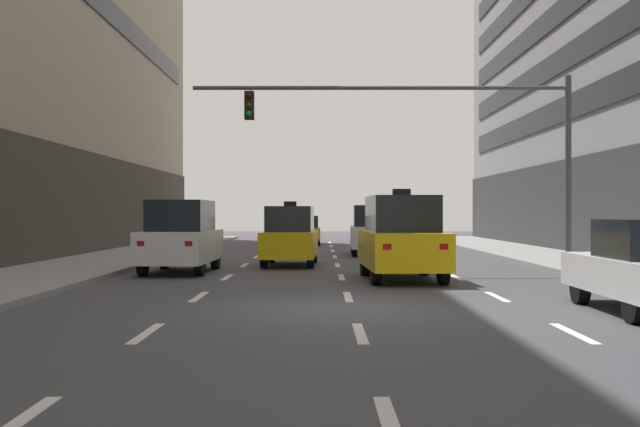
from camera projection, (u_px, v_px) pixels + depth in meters
ground_plane at (351, 308)px, 14.56m from camera, size 120.00×120.00×0.00m
lane_stripe_l1_s2 at (13, 425)px, 6.56m from camera, size 0.16×2.00×0.01m
lane_stripe_l1_s3 at (146, 333)px, 11.56m from camera, size 0.16×2.00×0.01m
lane_stripe_l1_s4 at (198, 297)px, 16.56m from camera, size 0.16×2.00×0.01m
lane_stripe_l1_s5 at (226, 277)px, 21.56m from camera, size 0.16×2.00×0.01m
lane_stripe_l1_s6 at (244, 265)px, 26.56m from camera, size 0.16×2.00×0.01m
lane_stripe_l1_s7 at (256, 257)px, 31.56m from camera, size 0.16×2.00×0.01m
lane_stripe_l1_s8 at (264, 251)px, 36.56m from camera, size 0.16×2.00×0.01m
lane_stripe_l1_s9 at (271, 246)px, 41.56m from camera, size 0.16×2.00×0.01m
lane_stripe_l1_s10 at (276, 242)px, 46.56m from camera, size 0.16×2.00×0.01m
lane_stripe_l2_s2 at (390, 425)px, 6.56m from camera, size 0.16×2.00×0.01m
lane_stripe_l2_s3 at (359, 333)px, 11.56m from camera, size 0.16×2.00×0.01m
lane_stripe_l2_s4 at (347, 297)px, 16.56m from camera, size 0.16×2.00×0.01m
lane_stripe_l2_s5 at (341, 277)px, 21.56m from camera, size 0.16×2.00×0.01m
lane_stripe_l2_s6 at (337, 265)px, 26.56m from camera, size 0.16×2.00×0.01m
lane_stripe_l2_s7 at (334, 257)px, 31.56m from camera, size 0.16×2.00×0.01m
lane_stripe_l2_s8 at (332, 251)px, 36.56m from camera, size 0.16×2.00×0.01m
lane_stripe_l2_s9 at (330, 246)px, 41.56m from camera, size 0.16×2.00×0.01m
lane_stripe_l2_s10 at (329, 242)px, 46.56m from camera, size 0.16×2.00×0.01m
lane_stripe_l3_s3 at (573, 333)px, 11.57m from camera, size 0.16×2.00×0.01m
lane_stripe_l3_s4 at (496, 297)px, 16.57m from camera, size 0.16×2.00×0.01m
lane_stripe_l3_s5 at (455, 277)px, 21.57m from camera, size 0.16×2.00×0.01m
lane_stripe_l3_s6 at (430, 265)px, 26.57m from camera, size 0.16×2.00×0.01m
lane_stripe_l3_s7 at (412, 257)px, 31.57m from camera, size 0.16×2.00×0.01m
lane_stripe_l3_s8 at (399, 251)px, 36.57m from camera, size 0.16×2.00×0.01m
lane_stripe_l3_s9 at (390, 246)px, 41.57m from camera, size 0.16×2.00×0.01m
lane_stripe_l3_s10 at (382, 242)px, 46.57m from camera, size 0.16×2.00×0.01m
car_driving_0 at (180, 237)px, 23.33m from camera, size 1.98×4.52×2.17m
taxi_driving_1 at (289, 236)px, 26.37m from camera, size 1.88×4.21×2.18m
taxi_driving_2 at (401, 238)px, 20.74m from camera, size 2.12×4.70×2.43m
taxi_driving_3 at (303, 230)px, 43.24m from camera, size 1.83×4.33×1.80m
car_driving_4 at (372, 230)px, 32.95m from camera, size 1.93×4.39×2.10m
traffic_signal_0 at (441, 128)px, 23.00m from camera, size 11.20×0.35×5.72m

